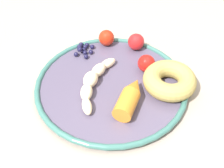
% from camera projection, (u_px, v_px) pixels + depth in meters
% --- Properties ---
extents(dining_table, '(1.18, 0.84, 0.75)m').
position_uv_depth(dining_table, '(108.00, 96.00, 0.73)').
color(dining_table, gray).
rests_on(dining_table, ground_plane).
extents(plate, '(0.33, 0.33, 0.02)m').
position_uv_depth(plate, '(112.00, 85.00, 0.62)').
color(plate, '#51485F').
rests_on(plate, dining_table).
extents(banana, '(0.16, 0.10, 0.03)m').
position_uv_depth(banana, '(94.00, 81.00, 0.61)').
color(banana, '#F8E5B4').
rests_on(banana, plate).
extents(carrot_orange, '(0.11, 0.08, 0.04)m').
position_uv_depth(carrot_orange, '(130.00, 97.00, 0.57)').
color(carrot_orange, orange).
rests_on(carrot_orange, plate).
extents(donut, '(0.15, 0.15, 0.04)m').
position_uv_depth(donut, '(169.00, 80.00, 0.60)').
color(donut, tan).
rests_on(donut, plate).
extents(blueberry_pile, '(0.06, 0.05, 0.02)m').
position_uv_depth(blueberry_pile, '(84.00, 49.00, 0.69)').
color(blueberry_pile, '#191638').
rests_on(blueberry_pile, plate).
extents(tomato_near, '(0.04, 0.04, 0.04)m').
position_uv_depth(tomato_near, '(136.00, 42.00, 0.69)').
color(tomato_near, red).
rests_on(tomato_near, plate).
extents(tomato_mid, '(0.04, 0.04, 0.04)m').
position_uv_depth(tomato_mid, '(106.00, 38.00, 0.70)').
color(tomato_mid, red).
rests_on(tomato_mid, plate).
extents(tomato_far, '(0.04, 0.04, 0.04)m').
position_uv_depth(tomato_far, '(146.00, 63.00, 0.64)').
color(tomato_far, red).
rests_on(tomato_far, plate).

